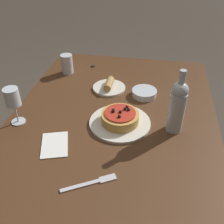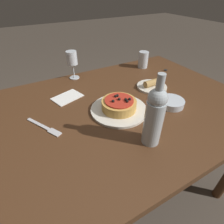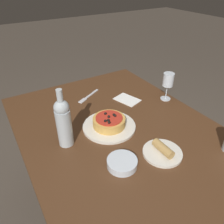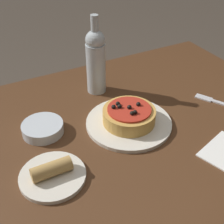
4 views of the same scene
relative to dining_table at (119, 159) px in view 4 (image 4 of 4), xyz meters
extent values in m
cube|color=#4C2D19|center=(0.00, 0.00, 0.08)|extent=(1.29, 0.94, 0.03)
cylinder|color=#4C2D19|center=(-0.59, -0.41, -0.31)|extent=(0.06, 0.06, 0.73)
cylinder|color=silver|center=(-0.05, -0.04, 0.10)|extent=(0.27, 0.27, 0.01)
cylinder|color=gold|center=(-0.05, -0.04, 0.13)|extent=(0.16, 0.16, 0.04)
cylinder|color=#B72D1E|center=(-0.05, -0.04, 0.15)|extent=(0.14, 0.14, 0.01)
sphere|color=black|center=(-0.05, -0.04, 0.16)|extent=(0.01, 0.01, 0.01)
sphere|color=black|center=(-0.09, -0.04, 0.16)|extent=(0.01, 0.01, 0.01)
sphere|color=black|center=(-0.03, -0.06, 0.16)|extent=(0.01, 0.01, 0.01)
sphere|color=black|center=(-0.03, -0.07, 0.16)|extent=(0.01, 0.01, 0.01)
sphere|color=black|center=(-0.06, -0.01, 0.16)|extent=(0.01, 0.01, 0.01)
sphere|color=black|center=(-0.01, -0.06, 0.16)|extent=(0.01, 0.01, 0.01)
sphere|color=black|center=(-0.05, -0.01, 0.16)|extent=(0.01, 0.01, 0.01)
cylinder|color=#B2BCC1|center=(-0.05, -0.27, 0.18)|extent=(0.07, 0.07, 0.18)
sphere|color=#B2BCC1|center=(-0.05, -0.27, 0.29)|extent=(0.07, 0.07, 0.07)
cylinder|color=#B2BCC1|center=(-0.05, -0.27, 0.34)|extent=(0.03, 0.03, 0.07)
cylinder|color=silver|center=(0.20, -0.13, 0.11)|extent=(0.13, 0.13, 0.03)
cube|color=silver|center=(-0.37, -0.04, 0.10)|extent=(0.05, 0.06, 0.00)
cylinder|color=silver|center=(0.23, 0.06, 0.10)|extent=(0.17, 0.17, 0.01)
cylinder|color=#B2894C|center=(0.23, 0.06, 0.12)|extent=(0.10, 0.04, 0.04)
camera|label=1|loc=(-0.95, -0.16, 0.82)|focal=42.00mm
camera|label=2|loc=(-0.42, -0.62, 0.59)|focal=28.00mm
camera|label=3|loc=(0.71, -0.49, 0.78)|focal=35.00mm
camera|label=4|loc=(0.36, 0.62, 0.71)|focal=50.00mm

